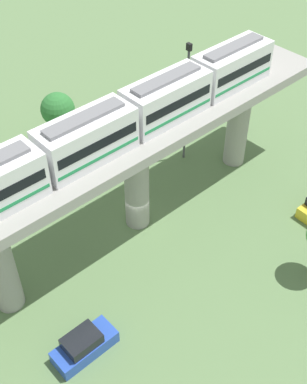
{
  "coord_description": "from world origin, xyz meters",
  "views": [
    {
      "loc": [
        -22.18,
        18.48,
        29.55
      ],
      "look_at": [
        -2.5,
        0.56,
        5.23
      ],
      "focal_mm": 47.76,
      "sensor_mm": 36.0,
      "label": 1
    }
  ],
  "objects_px": {
    "train": "(128,118)",
    "signal_post": "(186,100)",
    "parked_car_blue": "(84,345)",
    "tree_mid_lot": "(58,109)"
  },
  "relations": [
    {
      "from": "tree_mid_lot",
      "to": "signal_post",
      "type": "distance_m",
      "value": 12.32
    },
    {
      "from": "train",
      "to": "signal_post",
      "type": "bearing_deg",
      "value": -69.62
    },
    {
      "from": "parked_car_blue",
      "to": "train",
      "type": "bearing_deg",
      "value": -56.02
    },
    {
      "from": "parked_car_blue",
      "to": "signal_post",
      "type": "relative_size",
      "value": 0.37
    },
    {
      "from": "train",
      "to": "tree_mid_lot",
      "type": "xyz_separation_m",
      "value": [
        13.33,
        -2.43,
        -6.87
      ]
    },
    {
      "from": "tree_mid_lot",
      "to": "signal_post",
      "type": "height_order",
      "value": "signal_post"
    },
    {
      "from": "tree_mid_lot",
      "to": "signal_post",
      "type": "xyz_separation_m",
      "value": [
        -9.93,
        -6.72,
        2.81
      ]
    },
    {
      "from": "tree_mid_lot",
      "to": "train",
      "type": "bearing_deg",
      "value": 169.67
    },
    {
      "from": "tree_mid_lot",
      "to": "signal_post",
      "type": "relative_size",
      "value": 0.44
    },
    {
      "from": "train",
      "to": "signal_post",
      "type": "relative_size",
      "value": 2.43
    }
  ]
}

